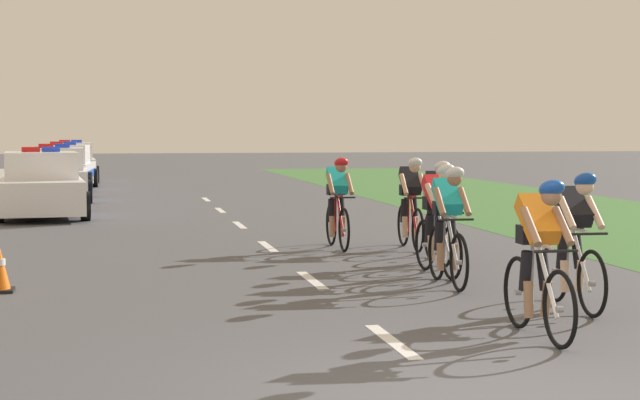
# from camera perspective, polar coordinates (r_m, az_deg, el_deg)

# --- Properties ---
(grass_verge) EXTENTS (7.00, 60.00, 0.01)m
(grass_verge) POSITION_cam_1_polar(r_m,az_deg,el_deg) (23.60, 15.53, -1.03)
(grass_verge) COLOR #3D7033
(grass_verge) RESTS_ON ground
(lane_markings_centre) EXTENTS (0.14, 25.60, 0.01)m
(lane_markings_centre) POSITION_cam_1_polar(r_m,az_deg,el_deg) (17.52, -2.92, -2.58)
(lane_markings_centre) COLOR white
(lane_markings_centre) RESTS_ON ground
(cyclist_lead) EXTENTS (0.42, 1.72, 1.56)m
(cyclist_lead) POSITION_cam_1_polar(r_m,az_deg,el_deg) (9.96, 12.07, -3.08)
(cyclist_lead) COLOR black
(cyclist_lead) RESTS_ON ground
(cyclist_second) EXTENTS (0.42, 1.72, 1.56)m
(cyclist_second) POSITION_cam_1_polar(r_m,az_deg,el_deg) (11.63, 13.91, -2.11)
(cyclist_second) COLOR black
(cyclist_second) RESTS_ON ground
(cyclist_third) EXTENTS (0.42, 1.72, 1.56)m
(cyclist_third) POSITION_cam_1_polar(r_m,az_deg,el_deg) (13.10, 7.12, -1.35)
(cyclist_third) COLOR black
(cyclist_third) RESTS_ON ground
(cyclist_fourth) EXTENTS (0.43, 1.72, 1.56)m
(cyclist_fourth) POSITION_cam_1_polar(r_m,az_deg,el_deg) (14.05, 6.58, -1.00)
(cyclist_fourth) COLOR black
(cyclist_fourth) RESTS_ON ground
(cyclist_fifth) EXTENTS (0.44, 1.72, 1.56)m
(cyclist_fifth) POSITION_cam_1_polar(r_m,az_deg,el_deg) (15.37, 6.55, -0.57)
(cyclist_fifth) COLOR black
(cyclist_fifth) RESTS_ON ground
(cyclist_sixth) EXTENTS (0.42, 1.72, 1.56)m
(cyclist_sixth) POSITION_cam_1_polar(r_m,az_deg,el_deg) (17.09, 0.99, -0.10)
(cyclist_sixth) COLOR black
(cyclist_sixth) RESTS_ON ground
(cyclist_seventh) EXTENTS (0.42, 1.72, 1.56)m
(cyclist_seventh) POSITION_cam_1_polar(r_m,az_deg,el_deg) (17.06, 5.06, -0.12)
(cyclist_seventh) COLOR black
(cyclist_seventh) RESTS_ON ground
(police_car_nearest) EXTENTS (2.27, 4.53, 1.59)m
(police_car_nearest) POSITION_cam_1_polar(r_m,az_deg,el_deg) (24.25, -15.18, 0.70)
(police_car_nearest) COLOR white
(police_car_nearest) RESTS_ON ground
(police_car_second) EXTENTS (2.11, 4.46, 1.59)m
(police_car_second) POSITION_cam_1_polar(r_m,az_deg,el_deg) (29.59, -14.49, 1.27)
(police_car_second) COLOR silver
(police_car_second) RESTS_ON ground
(police_car_third) EXTENTS (2.17, 4.48, 1.59)m
(police_car_third) POSITION_cam_1_polar(r_m,az_deg,el_deg) (34.99, -14.01, 1.67)
(police_car_third) COLOR white
(police_car_third) RESTS_ON ground
(police_car_furthest) EXTENTS (2.17, 4.48, 1.59)m
(police_car_furthest) POSITION_cam_1_polar(r_m,az_deg,el_deg) (40.45, -13.64, 1.97)
(police_car_furthest) COLOR white
(police_car_furthest) RESTS_ON ground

